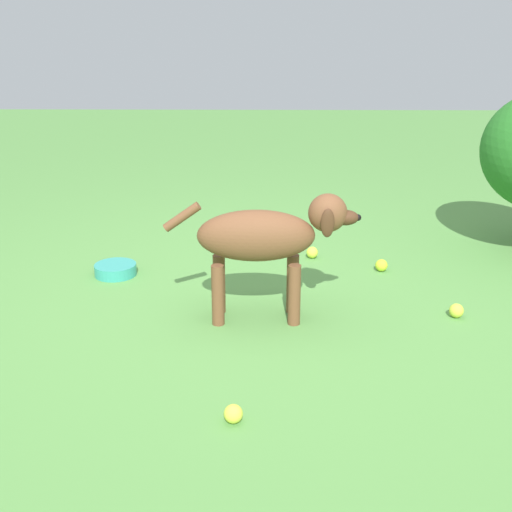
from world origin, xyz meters
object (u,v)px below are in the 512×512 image
Objects in this scene: dog at (268,238)px; tennis_ball_2 at (312,252)px; water_bowl at (116,270)px; tennis_ball_0 at (233,414)px; tennis_ball_3 at (381,265)px; tennis_ball_1 at (456,311)px.

tennis_ball_2 is (0.80, -0.26, -0.35)m from dog.
tennis_ball_0 is at bearing -153.23° from water_bowl.
dog is at bearing -7.84° from tennis_ball_0.
dog is at bearing 162.22° from tennis_ball_2.
tennis_ball_3 is at bearing -86.92° from water_bowl.
tennis_ball_2 is 0.30× the size of water_bowl.
dog is 13.05× the size of tennis_ball_0.
dog is 0.93m from tennis_ball_3.
tennis_ball_2 is 0.41m from tennis_ball_3.
tennis_ball_1 is at bearing -142.35° from tennis_ball_2.
dog is 13.05× the size of tennis_ball_1.
tennis_ball_1 is at bearing -48.88° from tennis_ball_0.
dog is 1.02m from water_bowl.
dog reaches higher than tennis_ball_1.
tennis_ball_0 and tennis_ball_1 have the same top height.
dog reaches higher than tennis_ball_2.
tennis_ball_2 is at bearing -75.28° from water_bowl.
dog is 0.91m from tennis_ball_2.
dog is 3.92× the size of water_bowl.
tennis_ball_3 is at bearing 43.04° from dog.
tennis_ball_1 is 0.99m from tennis_ball_2.
dog is 13.05× the size of tennis_ball_2.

